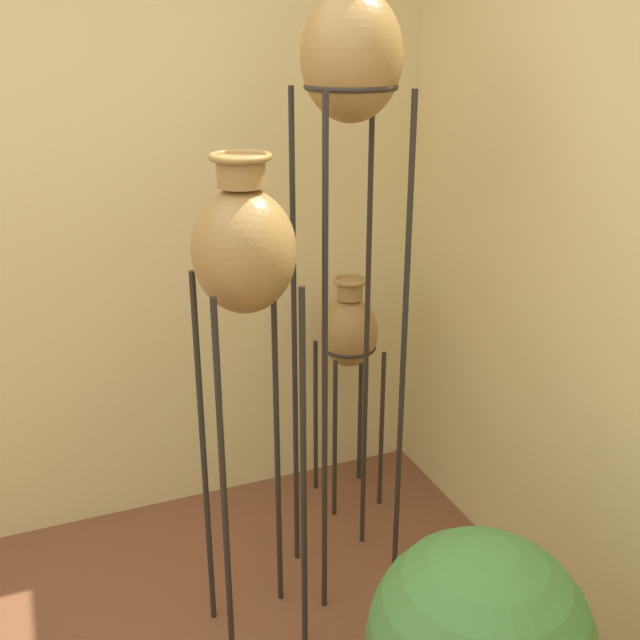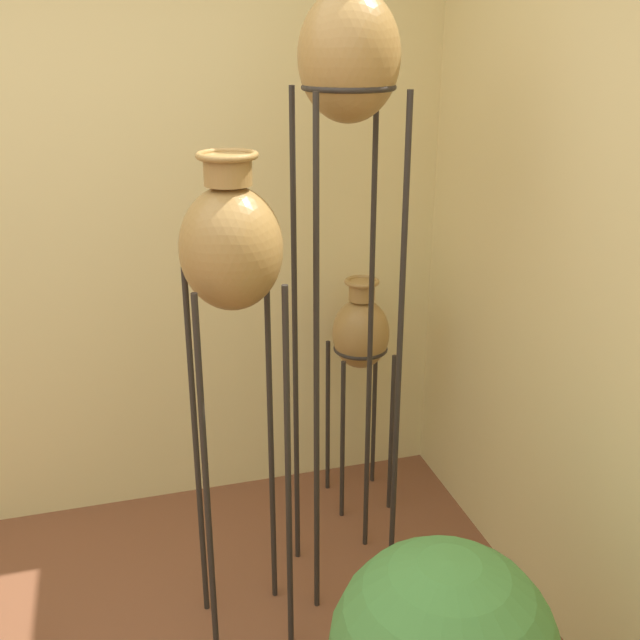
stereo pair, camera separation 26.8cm
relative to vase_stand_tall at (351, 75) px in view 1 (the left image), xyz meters
The scene contains 4 objects.
wall_back 1.40m from the vase_stand_tall, 143.24° to the left, with size 7.36×0.06×2.70m.
vase_stand_tall is the anchor object (origin of this frame).
vase_stand_medium 0.68m from the vase_stand_tall, 156.65° to the right, with size 0.31×0.31×1.70m.
vase_stand_short 1.21m from the vase_stand_tall, 64.88° to the left, with size 0.24×0.24×1.06m.
Camera 1 is at (0.03, -1.28, 2.01)m, focal length 42.00 mm.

